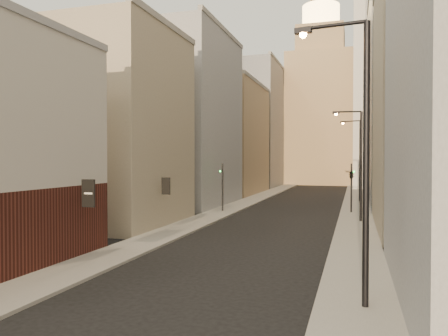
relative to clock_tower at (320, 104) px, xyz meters
The scene contains 16 objects.
sidewalk_left 41.32m from the clock_tower, 98.46° to the right, with size 3.00×140.00×0.15m, color gray.
sidewalk_right 41.64m from the clock_tower, 78.54° to the right, with size 3.00×140.00×0.15m, color gray.
left_bldg_beige 67.60m from the clock_tower, 99.46° to the right, with size 8.00×12.00×16.00m, color gray.
left_bldg_grey 51.76m from the clock_tower, 102.41° to the right, with size 8.00×16.00×20.00m, color gray.
left_bldg_tan 35.05m from the clock_tower, 108.97° to the right, with size 8.00×18.00×17.00m, color tan.
left_bldg_wingrid 17.23m from the clock_tower, 132.51° to the right, with size 8.00×20.00×24.00m, color gray.
right_bldg_beige 63.81m from the clock_tower, 78.16° to the right, with size 8.00×16.00×20.00m, color gray.
right_bldg_wingrid 44.21m from the clock_tower, 72.80° to the right, with size 8.00×20.00×26.00m, color gray.
highrise 24.93m from the clock_tower, 36.38° to the right, with size 21.00×23.00×51.20m.
clock_tower is the anchor object (origin of this frame).
white_tower 17.83m from the clock_tower, 51.84° to the right, with size 8.00×8.00×41.50m.
streetlamp_near 83.08m from the clock_tower, 84.75° to the right, with size 2.72×0.56×10.39m.
streetlamp_mid 61.10m from the clock_tower, 82.66° to the right, with size 2.48×0.66×9.54m.
streetlamp_far 43.43m from the clock_tower, 79.32° to the right, with size 2.56×1.20×10.31m.
traffic_light_left 57.80m from the clock_tower, 95.69° to the right, with size 0.54×0.43×5.00m.
traffic_light_right 55.37m from the clock_tower, 82.43° to the right, with size 0.65×0.64×5.00m.
Camera 1 is at (6.41, -6.27, 5.44)m, focal length 35.00 mm.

